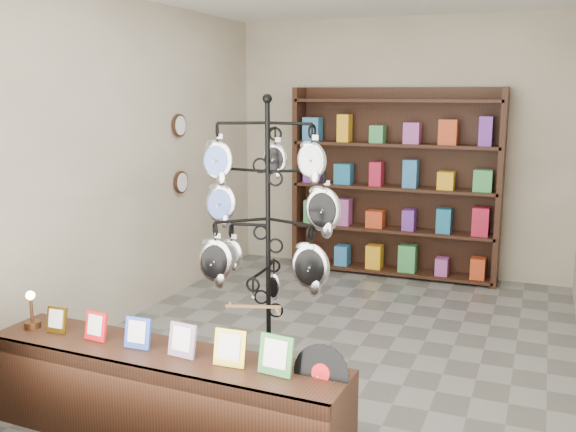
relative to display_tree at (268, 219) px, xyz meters
name	(u,v)px	position (x,y,z in m)	size (l,w,h in m)	color
ground	(332,341)	(0.23, 0.86, -1.23)	(5.00, 5.00, 0.00)	slate
room_envelope	(335,129)	(0.23, 0.86, 0.62)	(5.00, 5.00, 5.00)	beige
display_tree	(268,219)	(0.00, 0.00, 0.00)	(1.10, 1.06, 2.13)	black
front_shelf	(162,396)	(-0.25, -1.07, -0.94)	(2.39, 0.56, 0.84)	black
back_shelving	(394,189)	(0.23, 3.16, -0.20)	(2.42, 0.36, 2.20)	black
wall_clocks	(180,154)	(-1.74, 1.66, 0.27)	(0.03, 0.24, 0.84)	black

